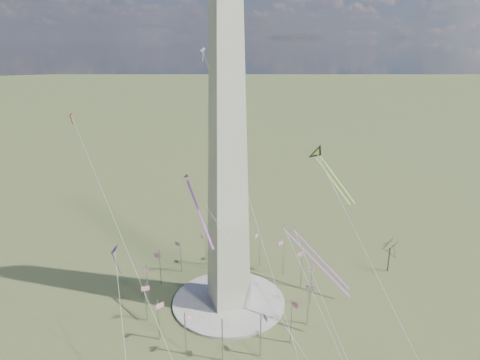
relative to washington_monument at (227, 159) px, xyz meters
name	(u,v)px	position (x,y,z in m)	size (l,w,h in m)	color
ground	(229,303)	(0.00, 0.00, -47.95)	(2000.00, 2000.00, 0.00)	#435329
plaza	(229,301)	(0.00, 0.00, -47.55)	(36.00, 36.00, 0.80)	#B1ADA2
washington_monument	(227,159)	(0.00, 0.00, 0.00)	(15.56, 15.56, 100.00)	beige
flagpole_ring	(229,283)	(0.00, 0.00, -40.68)	(54.40, 54.40, 13.00)	#AFB2B6
tree_near	(390,246)	(60.83, -1.58, -37.89)	(8.07, 8.07, 14.12)	#49332C
kite_delta_black	(319,156)	(31.89, 2.95, -2.76)	(8.52, 18.74, 15.26)	black
kite_diamond_purple	(115,253)	(-33.38, -0.67, -23.47)	(2.30, 3.25, 9.54)	navy
kite_streamer_left	(305,250)	(18.25, -15.22, -24.90)	(12.85, 20.46, 15.78)	#F82747
kite_streamer_mid	(195,200)	(-9.61, 1.33, -11.84)	(3.01, 22.33, 15.33)	#F82747
kite_streamer_right	(312,248)	(29.62, 0.26, -33.96)	(11.85, 20.83, 15.69)	#F82747
kite_small_red	(71,116)	(-40.97, 28.28, 10.33)	(1.04, 1.69, 3.89)	red
kite_small_white	(203,51)	(7.46, 49.83, 28.42)	(1.71, 1.79, 5.07)	silver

